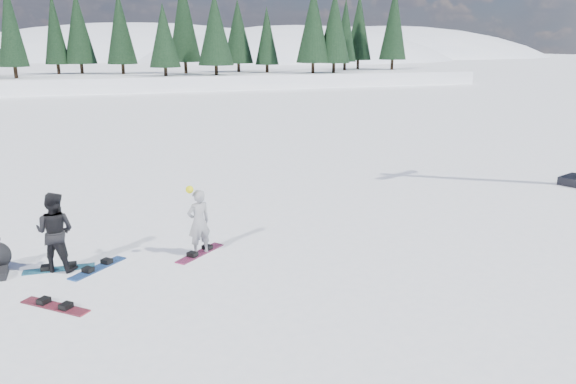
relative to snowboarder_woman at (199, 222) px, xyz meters
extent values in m
plane|color=white|center=(-1.52, -1.55, -0.81)|extent=(420.00, 420.00, 0.00)
cube|color=white|center=(-1.52, 53.45, -1.81)|extent=(90.00, 14.00, 5.00)
ellipsoid|color=white|center=(18.48, 198.45, -15.44)|extent=(182.00, 140.00, 53.20)
ellipsoid|color=white|center=(108.48, 183.45, -14.67)|extent=(156.00, 120.00, 50.40)
ellipsoid|color=white|center=(58.48, 148.45, -13.18)|extent=(117.00, 90.00, 45.00)
cone|color=black|center=(-8.43, 53.45, 4.44)|extent=(3.20, 3.20, 7.50)
cone|color=black|center=(-4.98, 53.45, 4.44)|extent=(3.20, 3.20, 7.50)
cone|color=black|center=(-1.52, 53.45, 4.44)|extent=(3.20, 3.20, 7.50)
cone|color=black|center=(1.93, 53.45, 4.44)|extent=(3.20, 3.20, 7.50)
cone|color=black|center=(5.39, 53.45, 4.44)|extent=(3.20, 3.20, 7.50)
cone|color=black|center=(8.84, 53.45, 4.44)|extent=(3.20, 3.20, 7.50)
cone|color=black|center=(12.30, 53.45, 4.44)|extent=(3.20, 3.20, 7.50)
cone|color=black|center=(15.75, 53.45, 4.44)|extent=(3.20, 3.20, 7.50)
cone|color=black|center=(19.21, 53.45, 4.44)|extent=(3.20, 3.20, 7.50)
cone|color=black|center=(22.66, 53.45, 4.44)|extent=(3.20, 3.20, 7.50)
cone|color=black|center=(26.11, 53.45, 4.44)|extent=(3.20, 3.20, 7.50)
cone|color=black|center=(29.57, 53.45, 4.44)|extent=(3.20, 3.20, 7.50)
cone|color=black|center=(33.02, 53.45, 4.44)|extent=(3.20, 3.20, 7.50)
cone|color=black|center=(36.48, 53.45, 4.44)|extent=(3.20, 3.20, 7.50)
imported|color=gray|center=(0.00, 0.00, -0.01)|extent=(0.66, 0.53, 1.58)
sphere|color=yellow|center=(-0.20, -0.12, 0.83)|extent=(0.18, 0.18, 0.18)
imported|color=black|center=(-3.14, 0.10, 0.09)|extent=(1.07, 0.99, 1.78)
cube|color=black|center=(-4.26, 0.10, -0.73)|extent=(0.16, 0.55, 0.16)
cube|color=#982151|center=(0.00, 0.00, -0.79)|extent=(1.33, 1.18, 0.03)
cube|color=#1A6E8F|center=(-3.14, 0.10, -0.79)|extent=(1.51, 0.35, 0.03)
cube|color=maroon|center=(-3.16, -1.84, -0.79)|extent=(1.29, 1.23, 0.03)
cube|color=#1C4B9B|center=(-2.33, -0.14, -0.79)|extent=(1.29, 1.23, 0.03)
camera|label=1|loc=(-2.29, -12.56, 4.07)|focal=35.00mm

